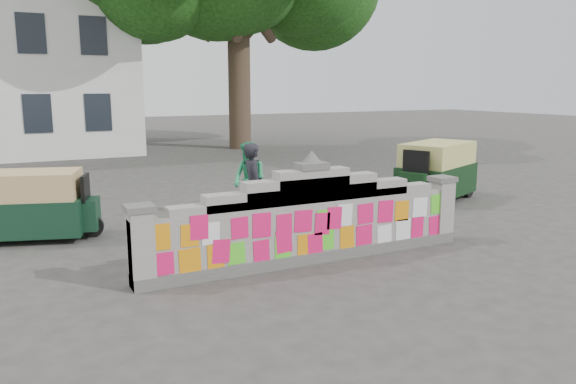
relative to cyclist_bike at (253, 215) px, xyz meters
name	(u,v)px	position (x,y,z in m)	size (l,w,h in m)	color
ground	(311,261)	(0.34, -1.81, -0.52)	(100.00, 100.00, 0.00)	#383533
parapet_wall	(311,221)	(0.34, -1.82, 0.23)	(6.48, 0.44, 2.01)	#4C4C49
cyclist_bike	(253,215)	(0.00, 0.00, 0.00)	(0.68, 1.96, 1.03)	black
cyclist_rider	(253,198)	(0.00, 0.00, 0.36)	(0.64, 0.42, 1.75)	black
pedestrian	(249,181)	(0.68, 1.77, 0.40)	(0.89, 0.69, 1.83)	#27925D
rickshaw_left	(32,205)	(-4.03, 2.07, 0.22)	(2.63, 1.79, 1.41)	black
rickshaw_right	(436,171)	(6.10, 1.45, 0.31)	(2.96, 2.22, 1.60)	black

